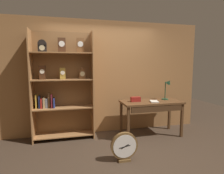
{
  "coord_description": "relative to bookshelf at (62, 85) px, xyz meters",
  "views": [
    {
      "loc": [
        -0.81,
        -2.81,
        1.59
      ],
      "look_at": [
        0.06,
        0.75,
        1.15
      ],
      "focal_mm": 29.22,
      "sensor_mm": 36.0,
      "label": 1
    }
  ],
  "objects": [
    {
      "name": "round_clock_large",
      "position": [
        1.0,
        -1.26,
        -0.92
      ],
      "size": [
        0.46,
        0.11,
        0.5
      ],
      "color": "brown",
      "rests_on": "ground"
    },
    {
      "name": "open_repair_manual",
      "position": [
        1.94,
        -0.41,
        -0.37
      ],
      "size": [
        0.21,
        0.25,
        0.02
      ],
      "primitive_type": "cube",
      "rotation": [
        0.0,
        0.0,
        -0.26
      ],
      "color": "silver",
      "rests_on": "workbench"
    },
    {
      "name": "desk_lamp",
      "position": [
        2.36,
        -0.22,
        -0.1
      ],
      "size": [
        0.2,
        0.21,
        0.48
      ],
      "color": "#1E472D",
      "rests_on": "workbench"
    },
    {
      "name": "bookshelf",
      "position": [
        0.0,
        0.0,
        0.0
      ],
      "size": [
        1.27,
        0.38,
        2.29
      ],
      "color": "#9E6B3D",
      "rests_on": "ground"
    },
    {
      "name": "ground_plane",
      "position": [
        0.93,
        -1.18,
        -1.17
      ],
      "size": [
        10.0,
        10.0,
        0.0
      ],
      "primitive_type": "plane",
      "color": "#3D2D21"
    },
    {
      "name": "workbench",
      "position": [
        1.93,
        -0.33,
        -0.48
      ],
      "size": [
        1.35,
        0.61,
        0.79
      ],
      "color": "brown",
      "rests_on": "ground"
    },
    {
      "name": "toolbox_small",
      "position": [
        1.57,
        -0.26,
        -0.33
      ],
      "size": [
        0.21,
        0.1,
        0.1
      ],
      "primitive_type": "cube",
      "color": "maroon",
      "rests_on": "workbench"
    },
    {
      "name": "back_wood_panel",
      "position": [
        0.93,
        0.21,
        0.13
      ],
      "size": [
        4.8,
        0.05,
        2.6
      ],
      "primitive_type": "cube",
      "color": "#9E6B3D",
      "rests_on": "ground"
    }
  ]
}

